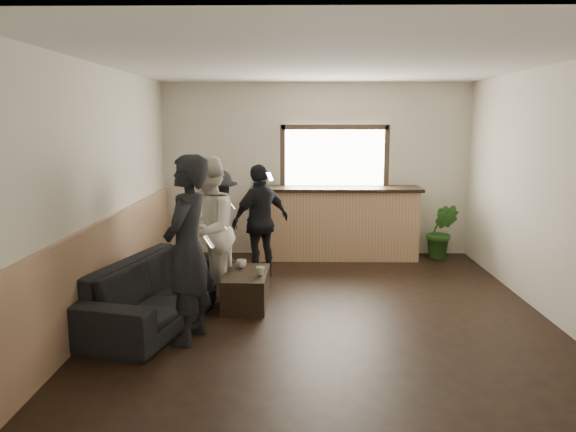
{
  "coord_description": "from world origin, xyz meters",
  "views": [
    {
      "loc": [
        -0.32,
        -6.19,
        2.18
      ],
      "look_at": [
        -0.42,
        0.4,
        1.07
      ],
      "focal_mm": 35.0,
      "sensor_mm": 36.0,
      "label": 1
    }
  ],
  "objects_px": {
    "potted_plant": "(442,231)",
    "person_c": "(216,228)",
    "bar_counter": "(335,218)",
    "cup_b": "(260,271)",
    "cup_a": "(241,264)",
    "person_d": "(261,221)",
    "person_a": "(188,250)",
    "sofa": "(159,290)",
    "coffee_table": "(246,289)",
    "person_b": "(207,231)"
  },
  "relations": [
    {
      "from": "potted_plant",
      "to": "person_c",
      "type": "xyz_separation_m",
      "value": [
        -3.39,
        -1.56,
        0.35
      ]
    },
    {
      "from": "bar_counter",
      "to": "cup_b",
      "type": "relative_size",
      "value": 26.38
    },
    {
      "from": "cup_a",
      "to": "person_d",
      "type": "distance_m",
      "value": 1.11
    },
    {
      "from": "person_a",
      "to": "person_d",
      "type": "relative_size",
      "value": 1.17
    },
    {
      "from": "cup_a",
      "to": "cup_b",
      "type": "xyz_separation_m",
      "value": [
        0.26,
        -0.32,
        -0.0
      ]
    },
    {
      "from": "bar_counter",
      "to": "sofa",
      "type": "relative_size",
      "value": 1.17
    },
    {
      "from": "person_a",
      "to": "person_d",
      "type": "height_order",
      "value": "person_a"
    },
    {
      "from": "bar_counter",
      "to": "potted_plant",
      "type": "relative_size",
      "value": 3.03
    },
    {
      "from": "coffee_table",
      "to": "person_a",
      "type": "distance_m",
      "value": 1.41
    },
    {
      "from": "coffee_table",
      "to": "cup_b",
      "type": "distance_m",
      "value": 0.32
    },
    {
      "from": "bar_counter",
      "to": "cup_b",
      "type": "xyz_separation_m",
      "value": [
        -1.04,
        -2.51,
        -0.19
      ]
    },
    {
      "from": "bar_counter",
      "to": "cup_b",
      "type": "bearing_deg",
      "value": -112.48
    },
    {
      "from": "person_b",
      "to": "person_c",
      "type": "relative_size",
      "value": 1.12
    },
    {
      "from": "bar_counter",
      "to": "sofa",
      "type": "bearing_deg",
      "value": -126.21
    },
    {
      "from": "bar_counter",
      "to": "person_a",
      "type": "height_order",
      "value": "bar_counter"
    },
    {
      "from": "person_b",
      "to": "person_c",
      "type": "distance_m",
      "value": 0.75
    },
    {
      "from": "sofa",
      "to": "person_d",
      "type": "relative_size",
      "value": 1.44
    },
    {
      "from": "cup_b",
      "to": "potted_plant",
      "type": "height_order",
      "value": "potted_plant"
    },
    {
      "from": "bar_counter",
      "to": "person_a",
      "type": "xyz_separation_m",
      "value": [
        -1.68,
        -3.52,
        0.29
      ]
    },
    {
      "from": "person_b",
      "to": "person_d",
      "type": "height_order",
      "value": "person_b"
    },
    {
      "from": "person_c",
      "to": "sofa",
      "type": "bearing_deg",
      "value": -25.67
    },
    {
      "from": "sofa",
      "to": "potted_plant",
      "type": "bearing_deg",
      "value": -38.93
    },
    {
      "from": "person_d",
      "to": "cup_b",
      "type": "bearing_deg",
      "value": 53.68
    },
    {
      "from": "cup_b",
      "to": "person_b",
      "type": "bearing_deg",
      "value": 165.88
    },
    {
      "from": "coffee_table",
      "to": "person_d",
      "type": "bearing_deg",
      "value": 85.66
    },
    {
      "from": "person_c",
      "to": "person_b",
      "type": "bearing_deg",
      "value": -6.69
    },
    {
      "from": "cup_a",
      "to": "person_d",
      "type": "bearing_deg",
      "value": 80.32
    },
    {
      "from": "bar_counter",
      "to": "person_c",
      "type": "xyz_separation_m",
      "value": [
        -1.68,
        -1.61,
        0.15
      ]
    },
    {
      "from": "person_b",
      "to": "person_c",
      "type": "height_order",
      "value": "person_b"
    },
    {
      "from": "person_c",
      "to": "person_d",
      "type": "bearing_deg",
      "value": 122.62
    },
    {
      "from": "person_b",
      "to": "person_d",
      "type": "xyz_separation_m",
      "value": [
        0.57,
        1.2,
        -0.09
      ]
    },
    {
      "from": "bar_counter",
      "to": "person_d",
      "type": "relative_size",
      "value": 1.69
    },
    {
      "from": "person_c",
      "to": "cup_a",
      "type": "bearing_deg",
      "value": 27.13
    },
    {
      "from": "person_a",
      "to": "person_b",
      "type": "distance_m",
      "value": 1.18
    },
    {
      "from": "potted_plant",
      "to": "person_d",
      "type": "height_order",
      "value": "person_d"
    },
    {
      "from": "bar_counter",
      "to": "person_c",
      "type": "bearing_deg",
      "value": -136.35
    },
    {
      "from": "sofa",
      "to": "cup_a",
      "type": "height_order",
      "value": "sofa"
    },
    {
      "from": "coffee_table",
      "to": "person_c",
      "type": "bearing_deg",
      "value": 120.16
    },
    {
      "from": "person_d",
      "to": "coffee_table",
      "type": "bearing_deg",
      "value": 46.0
    },
    {
      "from": "bar_counter",
      "to": "person_b",
      "type": "height_order",
      "value": "bar_counter"
    },
    {
      "from": "coffee_table",
      "to": "person_d",
      "type": "xyz_separation_m",
      "value": [
        0.1,
        1.27,
        0.6
      ]
    },
    {
      "from": "sofa",
      "to": "coffee_table",
      "type": "distance_m",
      "value": 1.06
    },
    {
      "from": "potted_plant",
      "to": "coffee_table",
      "type": "bearing_deg",
      "value": -140.97
    },
    {
      "from": "cup_b",
      "to": "potted_plant",
      "type": "xyz_separation_m",
      "value": [
        2.75,
        2.46,
        -0.0
      ]
    },
    {
      "from": "coffee_table",
      "to": "potted_plant",
      "type": "height_order",
      "value": "potted_plant"
    },
    {
      "from": "person_a",
      "to": "sofa",
      "type": "bearing_deg",
      "value": -132.0
    },
    {
      "from": "sofa",
      "to": "person_a",
      "type": "bearing_deg",
      "value": -129.15
    },
    {
      "from": "sofa",
      "to": "person_a",
      "type": "xyz_separation_m",
      "value": [
        0.45,
        -0.61,
        0.6
      ]
    },
    {
      "from": "potted_plant",
      "to": "person_b",
      "type": "height_order",
      "value": "person_b"
    },
    {
      "from": "sofa",
      "to": "person_a",
      "type": "distance_m",
      "value": 0.96
    }
  ]
}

